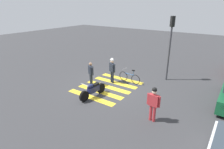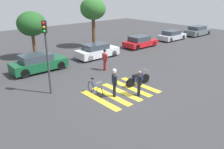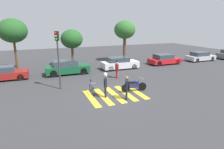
# 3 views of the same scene
# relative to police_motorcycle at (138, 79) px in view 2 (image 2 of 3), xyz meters

# --- Properties ---
(ground_plane) EXTENTS (60.00, 60.00, 0.00)m
(ground_plane) POSITION_rel_police_motorcycle_xyz_m (-1.67, -0.10, -0.46)
(ground_plane) COLOR #38383A
(police_motorcycle) EXTENTS (2.06, 0.62, 1.04)m
(police_motorcycle) POSITION_rel_police_motorcycle_xyz_m (0.00, 0.00, 0.00)
(police_motorcycle) COLOR black
(police_motorcycle) RESTS_ON ground_plane
(leaning_bicycle) EXTENTS (0.46, 1.74, 1.01)m
(leaning_bicycle) POSITION_rel_police_motorcycle_xyz_m (-3.18, 0.71, -0.07)
(leaning_bicycle) COLOR black
(leaning_bicycle) RESTS_ON ground_plane
(officer_on_foot) EXTENTS (0.40, 0.60, 1.65)m
(officer_on_foot) POSITION_rel_police_motorcycle_xyz_m (-1.26, -1.23, 0.48)
(officer_on_foot) COLOR #1E232D
(officer_on_foot) RESTS_ON ground_plane
(officer_by_motorcycle) EXTENTS (0.38, 0.63, 1.81)m
(officer_by_motorcycle) POSITION_rel_police_motorcycle_xyz_m (-2.47, -0.30, 0.59)
(officer_by_motorcycle) COLOR #1E232D
(officer_by_motorcycle) RESTS_ON ground_plane
(pedestrian_bystander) EXTENTS (0.23, 0.67, 1.76)m
(pedestrian_bystander) POSITION_rel_police_motorcycle_xyz_m (0.28, 3.93, 0.55)
(pedestrian_bystander) COLOR #B22D33
(pedestrian_bystander) RESTS_ON ground_plane
(crosswalk_stripes) EXTENTS (4.05, 3.44, 0.01)m
(crosswalk_stripes) POSITION_rel_police_motorcycle_xyz_m (-1.67, -0.10, -0.45)
(crosswalk_stripes) COLOR yellow
(crosswalk_stripes) RESTS_ON ground_plane
(car_green_compact) EXTENTS (4.42, 1.80, 1.46)m
(car_green_compact) POSITION_rel_police_motorcycle_xyz_m (-3.92, 7.24, 0.24)
(car_green_compact) COLOR black
(car_green_compact) RESTS_ON ground_plane
(car_white_van) EXTENTS (4.26, 1.79, 1.38)m
(car_white_van) POSITION_rel_police_motorcycle_xyz_m (2.11, 7.35, 0.20)
(car_white_van) COLOR black
(car_white_van) RESTS_ON ground_plane
(car_red_convertible) EXTENTS (4.13, 1.91, 1.30)m
(car_red_convertible) POSITION_rel_police_motorcycle_xyz_m (8.59, 7.59, 0.16)
(car_red_convertible) COLOR black
(car_red_convertible) RESTS_ON ground_plane
(car_silver_sedan) EXTENTS (4.08, 1.80, 1.28)m
(car_silver_sedan) POSITION_rel_police_motorcycle_xyz_m (14.71, 7.52, 0.15)
(car_silver_sedan) COLOR black
(car_silver_sedan) RESTS_ON ground_plane
(car_grey_coupe) EXTENTS (4.66, 1.87, 1.37)m
(car_grey_coupe) POSITION_rel_police_motorcycle_xyz_m (20.51, 7.10, 0.20)
(car_grey_coupe) COLOR black
(car_grey_coupe) RESTS_ON ground_plane
(traffic_light_pole) EXTENTS (0.34, 0.35, 4.56)m
(traffic_light_pole) POSITION_rel_police_motorcycle_xyz_m (-5.22, 2.70, 2.58)
(traffic_light_pole) COLOR #38383D
(traffic_light_pole) RESTS_ON ground_plane
(street_tree_mid) EXTENTS (2.64, 2.64, 4.43)m
(street_tree_mid) POSITION_rel_police_motorcycle_xyz_m (-2.57, 11.04, 2.82)
(street_tree_mid) COLOR brown
(street_tree_mid) RESTS_ON ground_plane
(street_tree_far) EXTENTS (2.81, 2.81, 5.51)m
(street_tree_far) POSITION_rel_police_motorcycle_xyz_m (4.51, 11.04, 3.79)
(street_tree_far) COLOR brown
(street_tree_far) RESTS_ON ground_plane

